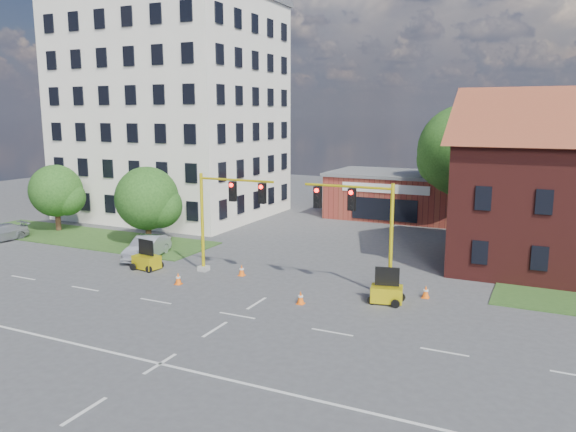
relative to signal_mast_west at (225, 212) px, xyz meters
The scene contains 18 objects.
ground 8.38m from the signal_mast_west, 54.01° to the right, with size 120.00×120.00×0.00m, color #414143.
grass_verge_nw 16.61m from the signal_mast_west, 165.65° to the left, with size 22.00×6.00×0.08m, color #274A1B.
lane_markings 10.73m from the signal_mast_west, 64.17° to the right, with size 60.00×36.00×0.01m, color silver, non-canonical shape.
office_block 23.21m from the signal_mast_west, 134.52° to the left, with size 18.40×15.40×20.60m.
brick_shop 24.44m from the signal_mast_west, 79.71° to the left, with size 12.40×8.40×4.30m.
tree_large 24.02m from the signal_mast_west, 61.90° to the left, with size 8.22×7.83×10.58m.
tree_nw_front 10.47m from the signal_mast_west, 154.03° to the left, with size 5.02×4.78×5.90m.
tree_nw_rear 20.09m from the signal_mast_west, 165.34° to the left, with size 4.57×4.35×5.61m.
signal_mast_west is the anchor object (origin of this frame).
signal_mast_east 8.71m from the signal_mast_west, ahead, with size 5.30×0.60×6.20m.
trailer_west 6.24m from the signal_mast_west, 166.13° to the right, with size 1.76×1.30×1.84m.
trailer_east 11.05m from the signal_mast_west, ahead, with size 1.81×1.39×1.84m.
cone_a 4.89m from the signal_mast_west, 114.07° to the right, with size 0.40×0.40×0.70m.
cone_b 3.74m from the signal_mast_west, ahead, with size 0.40×0.40×0.70m.
cone_c 8.02m from the signal_mast_west, 25.55° to the right, with size 0.40×0.40×0.70m.
cone_d 12.70m from the signal_mast_west, ahead, with size 0.40×0.40×0.70m.
pickup_white 19.23m from the signal_mast_west, 31.06° to the left, with size 2.72×5.89×1.64m, color white.
sedan_silver_front 7.61m from the signal_mast_west, behind, with size 1.62×4.66×1.54m, color #AFB1B7.
Camera 1 is at (13.56, -22.64, 9.78)m, focal length 35.00 mm.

